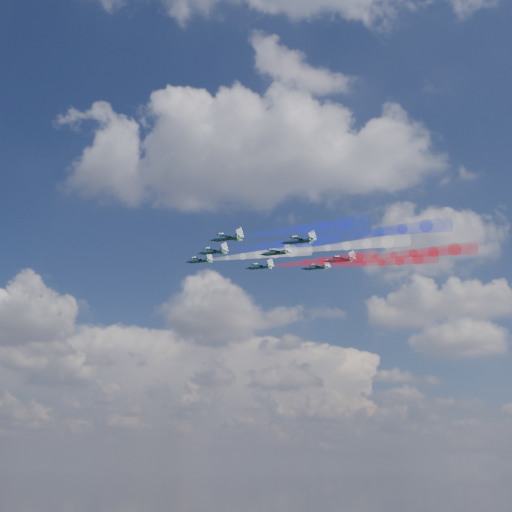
# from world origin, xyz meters

# --- Properties ---
(jet_lead) EXTENTS (12.76, 11.86, 4.46)m
(jet_lead) POSITION_xyz_m (-28.71, 30.34, 140.73)
(jet_lead) COLOR black
(trail_lead) EXTENTS (30.07, 16.02, 6.49)m
(trail_lead) POSITION_xyz_m (-10.31, 22.30, 138.95)
(trail_lead) COLOR white
(jet_inner_left) EXTENTS (12.76, 11.86, 4.46)m
(jet_inner_left) POSITION_xyz_m (-21.13, 14.77, 137.74)
(jet_inner_left) COLOR black
(trail_inner_left) EXTENTS (30.07, 16.02, 6.49)m
(trail_inner_left) POSITION_xyz_m (-2.74, 6.72, 135.96)
(trail_inner_left) COLOR #1927D6
(jet_inner_right) EXTENTS (12.76, 11.86, 4.46)m
(jet_inner_right) POSITION_xyz_m (-11.73, 35.26, 139.57)
(jet_inner_right) COLOR black
(trail_inner_right) EXTENTS (30.07, 16.02, 6.49)m
(trail_inner_right) POSITION_xyz_m (6.67, 27.21, 137.79)
(trail_inner_right) COLOR red
(jet_outer_left) EXTENTS (12.76, 11.86, 4.46)m
(jet_outer_left) POSITION_xyz_m (-14.67, 0.97, 136.10)
(jet_outer_left) COLOR black
(trail_outer_left) EXTENTS (30.07, 16.02, 6.49)m
(trail_outer_left) POSITION_xyz_m (3.73, -7.07, 134.32)
(trail_outer_left) COLOR #1927D6
(jet_center_third) EXTENTS (12.76, 11.86, 4.46)m
(jet_center_third) POSITION_xyz_m (-4.93, 17.82, 137.61)
(jet_center_third) COLOR black
(trail_center_third) EXTENTS (30.07, 16.02, 6.49)m
(trail_center_third) POSITION_xyz_m (13.46, 9.77, 135.83)
(trail_center_third) COLOR white
(jet_outer_right) EXTENTS (12.76, 11.86, 4.46)m
(jet_outer_right) POSITION_xyz_m (4.37, 39.83, 140.06)
(jet_outer_right) COLOR black
(trail_outer_right) EXTENTS (30.07, 16.02, 6.49)m
(trail_outer_right) POSITION_xyz_m (22.77, 31.79, 138.28)
(trail_outer_right) COLOR red
(jet_rear_left) EXTENTS (12.76, 11.86, 4.46)m
(jet_rear_left) POSITION_xyz_m (2.35, 3.12, 135.25)
(jet_rear_left) COLOR black
(trail_rear_left) EXTENTS (30.07, 16.02, 6.49)m
(trail_rear_left) POSITION_xyz_m (20.74, -4.92, 133.47)
(trail_rear_left) COLOR #1927D6
(jet_rear_right) EXTENTS (12.76, 11.86, 4.46)m
(jet_rear_right) POSITION_xyz_m (11.61, 25.36, 137.34)
(jet_rear_right) COLOR black
(trail_rear_right) EXTENTS (30.07, 16.02, 6.49)m
(trail_rear_right) POSITION_xyz_m (30.01, 17.31, 135.56)
(trail_rear_right) COLOR red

